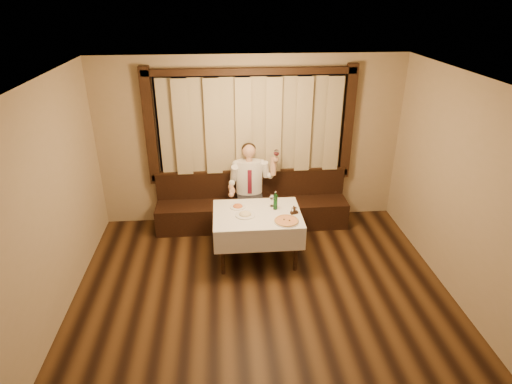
{
  "coord_description": "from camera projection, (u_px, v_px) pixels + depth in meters",
  "views": [
    {
      "loc": [
        -0.47,
        -3.72,
        3.69
      ],
      "look_at": [
        0.0,
        1.9,
        1.0
      ],
      "focal_mm": 30.0,
      "sensor_mm": 36.0,
      "label": 1
    }
  ],
  "objects": [
    {
      "name": "dining_table",
      "position": [
        257.0,
        220.0,
        6.22
      ],
      "size": [
        1.27,
        0.97,
        0.76
      ],
      "color": "black",
      "rests_on": "ground"
    },
    {
      "name": "green_bottle",
      "position": [
        275.0,
        202.0,
        6.24
      ],
      "size": [
        0.06,
        0.06,
        0.29
      ],
      "rotation": [
        0.0,
        0.0,
        -0.43
      ],
      "color": "#11521E",
      "rests_on": "dining_table"
    },
    {
      "name": "banquette",
      "position": [
        252.0,
        208.0,
        7.29
      ],
      "size": [
        3.2,
        0.61,
        0.94
      ],
      "color": "black",
      "rests_on": "ground"
    },
    {
      "name": "seated_man",
      "position": [
        250.0,
        181.0,
        6.97
      ],
      "size": [
        0.82,
        0.61,
        1.46
      ],
      "color": "black",
      "rests_on": "ground"
    },
    {
      "name": "pasta_cream",
      "position": [
        245.0,
        213.0,
        6.1
      ],
      "size": [
        0.28,
        0.28,
        0.1
      ],
      "rotation": [
        0.0,
        0.0,
        0.11
      ],
      "color": "white",
      "rests_on": "dining_table"
    },
    {
      "name": "table_wine_glass",
      "position": [
        272.0,
        198.0,
        6.31
      ],
      "size": [
        0.07,
        0.07,
        0.19
      ],
      "rotation": [
        0.0,
        0.0,
        -0.06
      ],
      "color": "white",
      "rests_on": "dining_table"
    },
    {
      "name": "pizza",
      "position": [
        286.0,
        221.0,
        5.94
      ],
      "size": [
        0.36,
        0.36,
        0.04
      ],
      "rotation": [
        0.0,
        0.0,
        0.19
      ],
      "color": "white",
      "rests_on": "dining_table"
    },
    {
      "name": "cruet_caddy",
      "position": [
        294.0,
        211.0,
        6.14
      ],
      "size": [
        0.12,
        0.08,
        0.12
      ],
      "rotation": [
        0.0,
        0.0,
        0.32
      ],
      "color": "black",
      "rests_on": "dining_table"
    },
    {
      "name": "pasta_red",
      "position": [
        238.0,
        205.0,
        6.33
      ],
      "size": [
        0.23,
        0.23,
        0.08
      ],
      "rotation": [
        0.0,
        0.0,
        -0.42
      ],
      "color": "white",
      "rests_on": "dining_table"
    },
    {
      "name": "room",
      "position": [
        262.0,
        188.0,
        5.2
      ],
      "size": [
        5.01,
        6.01,
        2.81
      ],
      "color": "black",
      "rests_on": "ground"
    }
  ]
}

